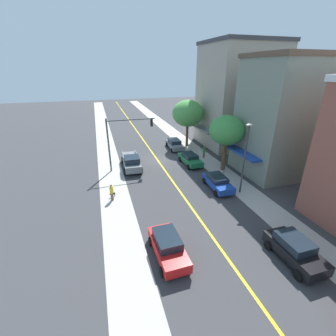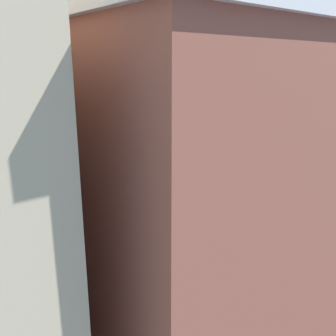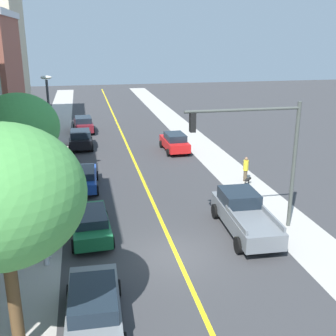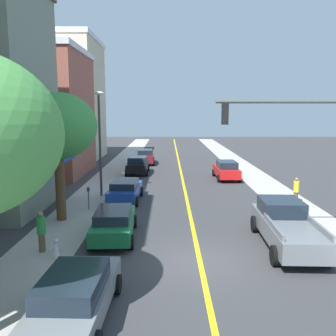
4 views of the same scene
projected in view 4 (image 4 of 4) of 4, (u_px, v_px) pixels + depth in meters
name	position (u px, v px, depth m)	size (l,w,h in m)	color
ground_plane	(198.00, 261.00, 14.36)	(140.00, 140.00, 0.00)	#38383A
sidewalk_left	(31.00, 261.00, 14.33)	(2.90, 126.00, 0.01)	#ADA8A0
road_centerline_stripe	(198.00, 261.00, 14.36)	(0.20, 126.00, 0.00)	yellow
pale_office_building	(26.00, 112.00, 33.34)	(10.70, 9.97, 11.49)	#935142
brick_apartment_block	(60.00, 99.00, 43.91)	(9.21, 10.90, 14.54)	beige
street_tree_right_corner	(56.00, 127.00, 19.02)	(4.15, 4.15, 6.88)	brown
fire_hydrant	(54.00, 249.00, 14.61)	(0.44, 0.24, 0.80)	silver
parking_meter	(87.00, 195.00, 21.69)	(0.12, 0.18, 1.38)	#4C4C51
traffic_light_mast	(305.00, 143.00, 15.48)	(5.85, 0.32, 6.59)	#474C47
street_lamp	(98.00, 133.00, 24.73)	(0.70, 0.36, 7.20)	#38383D
red_sedan_right_curb	(225.00, 170.00, 31.51)	(2.05, 4.36, 1.61)	red
green_sedan_left_curb	(112.00, 222.00, 16.84)	(2.13, 4.55, 1.42)	#196638
maroon_sedan_left_curb	(144.00, 156.00, 40.58)	(2.18, 4.31, 1.64)	maroon
black_sedan_left_curb	(136.00, 165.00, 34.23)	(2.10, 4.12, 1.64)	black
grey_sedan_left_curb	(74.00, 296.00, 10.14)	(2.14, 4.67, 1.47)	slate
blue_sedan_left_curb	(123.00, 190.00, 23.85)	(2.14, 4.49, 1.40)	#1E429E
grey_pickup_truck	(284.00, 225.00, 15.94)	(2.40, 5.88, 1.87)	slate
pedestrian_yellow_shirt	(294.00, 190.00, 23.09)	(0.35, 0.35, 1.72)	brown
pedestrian_green_shirt	(39.00, 231.00, 15.15)	(0.36, 0.36, 1.75)	brown
small_dog	(296.00, 202.00, 22.55)	(0.62, 0.42, 0.47)	black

